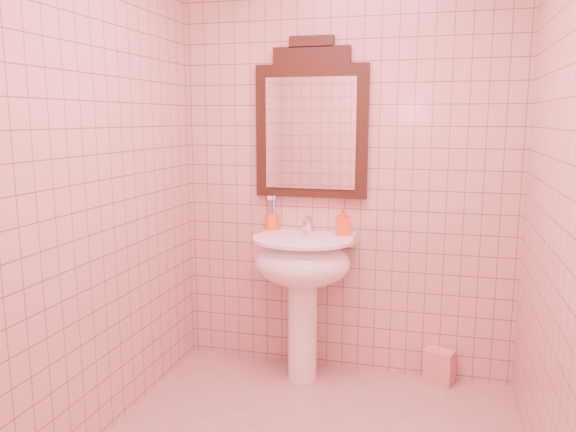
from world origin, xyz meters
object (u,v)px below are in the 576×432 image
(mirror, at_px, (311,124))
(soap_dispenser, at_px, (343,221))
(pedestal_sink, at_px, (302,272))
(towel, at_px, (439,366))
(toothbrush_cup, at_px, (272,221))

(mirror, xyz_separation_m, soap_dispenser, (0.21, -0.07, -0.56))
(pedestal_sink, height_order, towel, pedestal_sink)
(soap_dispenser, xyz_separation_m, towel, (0.58, 0.04, -0.84))
(pedestal_sink, height_order, toothbrush_cup, toothbrush_cup)
(soap_dispenser, bearing_deg, mirror, 144.36)
(toothbrush_cup, height_order, soap_dispenser, toothbrush_cup)
(towel, bearing_deg, pedestal_sink, -167.95)
(soap_dispenser, height_order, towel, soap_dispenser)
(mirror, height_order, towel, mirror)
(pedestal_sink, relative_size, towel, 4.31)
(pedestal_sink, bearing_deg, toothbrush_cup, 143.05)
(pedestal_sink, xyz_separation_m, soap_dispenser, (0.21, 0.13, 0.28))
(mirror, height_order, toothbrush_cup, mirror)
(toothbrush_cup, xyz_separation_m, soap_dispenser, (0.45, -0.05, 0.03))
(soap_dispenser, bearing_deg, toothbrush_cup, 156.47)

